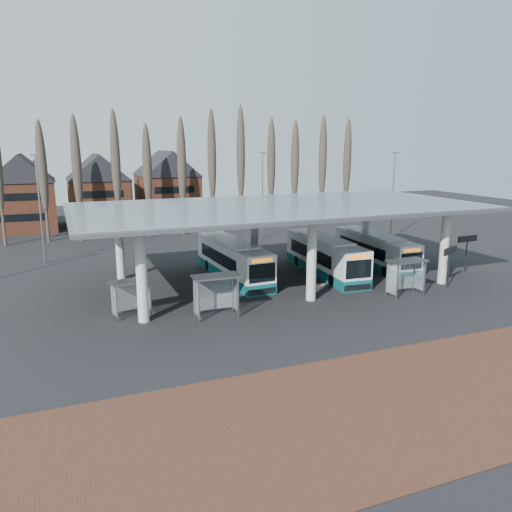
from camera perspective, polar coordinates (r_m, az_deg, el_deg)
name	(u,v)px	position (r m, az deg, el deg)	size (l,w,h in m)	color
ground	(328,310)	(34.49, 8.23, -6.16)	(140.00, 140.00, 0.00)	black
brick_strip	(459,388)	(25.65, 22.15, -13.82)	(70.00, 10.00, 0.03)	#512F20
station_canopy	(280,213)	(40.12, 2.75, 4.96)	(32.00, 16.00, 6.34)	silver
poplar_row	(196,163)	(63.38, -6.84, 10.52)	(45.10, 1.10, 14.50)	#473D33
townhouse_row	(61,183)	(72.31, -21.40, 7.75)	(36.80, 10.30, 12.25)	brown
lamp_post_a	(40,207)	(50.47, -23.46, 5.12)	(0.80, 0.16, 10.17)	slate
lamp_post_b	(262,194)	(58.94, 0.74, 7.10)	(0.80, 0.16, 10.17)	slate
lamp_post_c	(393,194)	(60.74, 15.37, 6.82)	(0.80, 0.16, 10.17)	slate
bus_1	(233,260)	(42.01, -2.65, -0.49)	(2.97, 11.54, 3.18)	silver
bus_2	(325,256)	(43.70, 7.84, -0.05)	(3.23, 11.74, 3.23)	silver
bus_3	(374,251)	(47.24, 13.36, 0.58)	(2.90, 11.13, 3.06)	silver
shelter_0	(130,290)	(33.61, -14.16, -3.77)	(2.80, 1.72, 2.43)	gray
shelter_1	(215,286)	(32.52, -4.67, -3.46)	(3.06, 1.58, 2.81)	gray
shelter_2	(405,269)	(38.56, 16.68, -1.48)	(2.97, 1.54, 2.73)	gray
info_sign_0	(450,254)	(41.54, 21.30, 0.23)	(2.04, 1.01, 3.26)	black
info_sign_1	(467,242)	(47.34, 23.00, 1.54)	(2.20, 0.25, 3.27)	black
barrier	(315,288)	(36.86, 6.78, -3.62)	(1.87, 0.91, 0.99)	black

